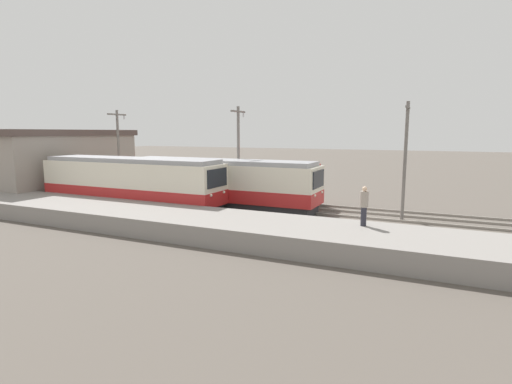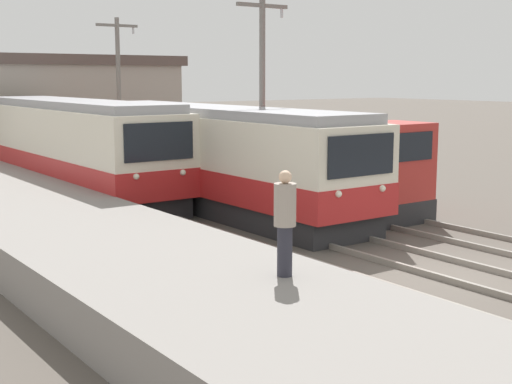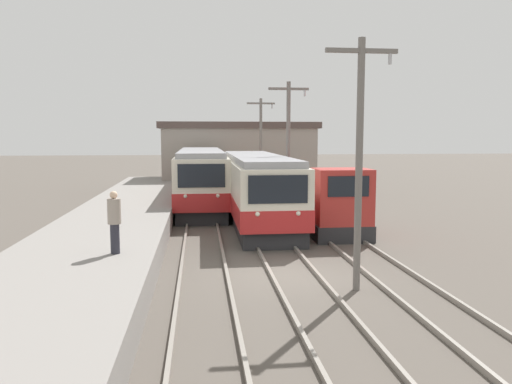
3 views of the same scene
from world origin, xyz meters
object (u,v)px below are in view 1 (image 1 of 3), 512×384
object	(u,v)px
commuter_train_center	(218,186)
catenary_mast_far	(119,149)
person_on_platform	(364,204)
commuter_train_left	(131,185)
catenary_mast_near	(405,156)
catenary_mast_mid	(238,152)
shunting_locomotive	(282,188)

from	to	relation	value
commuter_train_center	catenary_mast_far	bearing A→B (deg)	81.66
catenary_mast_far	person_on_platform	size ratio (longest dim) A/B	3.84
commuter_train_left	catenary_mast_near	size ratio (longest dim) A/B	1.95
commuter_train_left	person_on_platform	bearing A→B (deg)	-99.03
catenary_mast_near	catenary_mast_mid	distance (m)	11.08
commuter_train_center	catenary_mast_near	size ratio (longest dim) A/B	2.04
commuter_train_center	commuter_train_left	bearing A→B (deg)	118.32
commuter_train_left	catenary_mast_near	world-z (taller)	catenary_mast_near
shunting_locomotive	catenary_mast_near	world-z (taller)	catenary_mast_near
commuter_train_center	person_on_platform	world-z (taller)	commuter_train_center
catenary_mast_mid	person_on_platform	world-z (taller)	catenary_mast_mid
commuter_train_left	shunting_locomotive	xyz separation A→B (m)	(5.80, -8.71, -0.44)
shunting_locomotive	catenary_mast_mid	xyz separation A→B (m)	(-1.49, 2.72, 2.61)
person_on_platform	commuter_train_center	bearing A→B (deg)	63.63
shunting_locomotive	catenary_mast_far	size ratio (longest dim) A/B	0.83
commuter_train_left	catenary_mast_far	bearing A→B (deg)	49.73
shunting_locomotive	catenary_mast_near	distance (m)	8.89
catenary_mast_near	commuter_train_left	bearing A→B (deg)	104.16
person_on_platform	catenary_mast_far	bearing A→B (deg)	71.98
catenary_mast_near	person_on_platform	xyz separation A→B (m)	(-6.85, 1.11, -1.85)
catenary_mast_far	catenary_mast_near	bearing A→B (deg)	-90.00
commuter_train_center	catenary_mast_near	bearing A→B (deg)	-82.77
shunting_locomotive	catenary_mast_mid	world-z (taller)	catenary_mast_mid
commuter_train_center	catenary_mast_mid	xyz separation A→B (m)	(1.51, -0.80, 2.23)
commuter_train_left	catenary_mast_far	world-z (taller)	catenary_mast_far
commuter_train_left	person_on_platform	size ratio (longest dim) A/B	7.50
shunting_locomotive	person_on_platform	world-z (taller)	shunting_locomotive
commuter_train_left	person_on_platform	world-z (taller)	commuter_train_left
catenary_mast_near	catenary_mast_mid	world-z (taller)	same
catenary_mast_near	catenary_mast_far	world-z (taller)	same
catenary_mast_near	catenary_mast_mid	bearing A→B (deg)	90.00
catenary_mast_mid	shunting_locomotive	bearing A→B (deg)	-61.20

